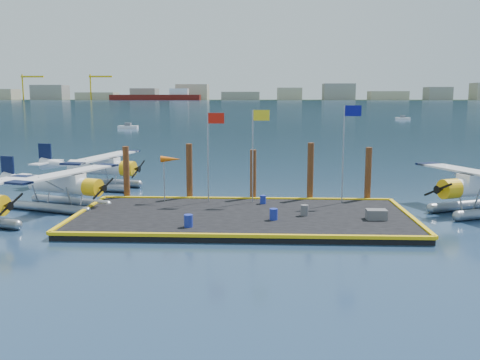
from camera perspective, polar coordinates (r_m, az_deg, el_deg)
The scene contains 20 objects.
ground at distance 32.60m, azimuth 0.31°, elevation -4.37°, with size 4000.00×4000.00×0.00m, color #1A344F.
dock at distance 32.55m, azimuth 0.31°, elevation -4.03°, with size 20.00×10.00×0.40m, color black.
dock_bumpers at distance 32.49m, azimuth 0.32°, elevation -3.53°, with size 20.25×10.25×0.18m, color yellow, non-canonical shape.
far_backdrop at distance 1785.23m, azimuth 10.39°, elevation 8.92°, with size 3050.00×2050.00×810.00m.
seaplane_b at distance 37.47m, azimuth -18.32°, elevation -0.78°, with size 8.83×9.39×3.38m.
seaplane_c at distance 44.98m, azimuth -14.71°, elevation 1.07°, with size 9.32×10.12×3.58m.
drum_1 at distance 31.09m, azimuth 3.61°, elevation -3.67°, with size 0.47×0.47×0.66m, color #1B2C98.
drum_2 at distance 32.33m, azimuth 6.89°, elevation -3.23°, with size 0.46×0.46×0.65m, color #57575C.
drum_3 at distance 29.52m, azimuth -5.52°, elevation -4.35°, with size 0.49×0.49×0.68m, color #1B2C98.
drum_5 at distance 35.65m, azimuth 2.46°, elevation -2.10°, with size 0.40×0.40×0.56m, color #1B2C98.
crate at distance 32.15m, azimuth 14.34°, elevation -3.58°, with size 1.16×0.77×0.58m, color #57575C.
flagpole_red at distance 35.80m, azimuth -3.12°, elevation 3.95°, with size 1.14×0.08×6.00m.
flagpole_yellow at distance 35.62m, azimuth 1.70°, elevation 4.12°, with size 1.14×0.08×6.20m.
flagpole_blue at distance 36.02m, azimuth 11.30°, elevation 4.29°, with size 1.14×0.08×6.50m.
windsock at distance 36.29m, azimuth -7.40°, elevation 2.11°, with size 1.40×0.44×3.12m.
piling_0 at distance 38.75m, azimuth -12.02°, elevation 0.59°, with size 0.44×0.44×4.00m, color #492514.
piling_1 at distance 37.85m, azimuth -5.42°, elevation 0.70°, with size 0.44×0.44×4.20m, color #492514.
piling_2 at distance 37.52m, azimuth 1.41°, elevation 0.36°, with size 0.44×0.44×3.80m, color #492514.
piling_3 at distance 37.62m, azimuth 7.51°, elevation 0.69°, with size 0.44×0.44×4.30m, color #492514.
piling_4 at distance 38.19m, azimuth 13.50°, elevation 0.41°, with size 0.44×0.44×4.00m, color #492514.
Camera 1 is at (1.25, -31.69, 7.54)m, focal length 40.00 mm.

